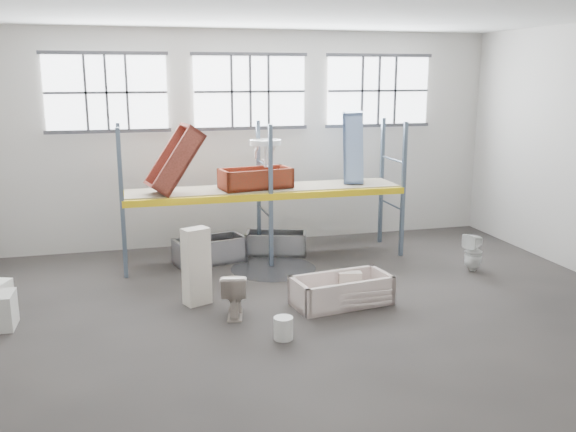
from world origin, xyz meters
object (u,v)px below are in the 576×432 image
object	(u,v)px
cistern_tall	(196,266)
steel_tub_right	(276,243)
bathtub_beige	(342,290)
bucket	(283,328)
steel_tub_left	(210,250)
blue_tub_upright	(353,147)
toilet_white	(473,252)
toilet_beige	(234,294)
rust_tub_flat	(256,178)

from	to	relation	value
cistern_tall	steel_tub_right	distance (m)	3.47
bathtub_beige	bucket	world-z (taller)	bathtub_beige
steel_tub_left	bathtub_beige	bearing A→B (deg)	-58.17
cistern_tall	blue_tub_upright	xyz separation A→B (m)	(3.87, 2.57, 1.70)
cistern_tall	bucket	xyz separation A→B (m)	(1.10, -1.86, -0.51)
cistern_tall	toilet_white	size ratio (longest dim) A/B	1.73
toilet_beige	cistern_tall	distance (m)	0.95
bathtub_beige	toilet_beige	size ratio (longest dim) A/B	2.22
toilet_white	blue_tub_upright	xyz separation A→B (m)	(-1.88, 2.14, 2.00)
steel_tub_left	bucket	world-z (taller)	steel_tub_left
steel_tub_right	blue_tub_upright	world-z (taller)	blue_tub_upright
toilet_beige	bucket	distance (m)	1.28
toilet_beige	bucket	world-z (taller)	toilet_beige
bathtub_beige	toilet_beige	distance (m)	1.94
steel_tub_left	bucket	distance (m)	4.31
steel_tub_left	bucket	bearing A→B (deg)	-82.67
toilet_white	bucket	size ratio (longest dim) A/B	2.26
bathtub_beige	rust_tub_flat	xyz separation A→B (m)	(-0.90, 3.03, 1.57)
steel_tub_left	rust_tub_flat	world-z (taller)	rust_tub_flat
bucket	steel_tub_right	bearing A→B (deg)	77.60
steel_tub_left	toilet_beige	bearing A→B (deg)	-90.21
bathtub_beige	bucket	bearing A→B (deg)	-147.45
cistern_tall	bucket	size ratio (longest dim) A/B	3.92
steel_tub_right	rust_tub_flat	distance (m)	1.70
bucket	steel_tub_left	bearing A→B (deg)	97.33
bathtub_beige	cistern_tall	xyz separation A→B (m)	(-2.47, 0.68, 0.44)
bathtub_beige	toilet_white	distance (m)	3.46
steel_tub_left	steel_tub_right	world-z (taller)	steel_tub_left
cistern_tall	steel_tub_right	bearing A→B (deg)	29.47
toilet_beige	steel_tub_right	world-z (taller)	toilet_beige
toilet_beige	bathtub_beige	bearing A→B (deg)	-166.55
toilet_white	rust_tub_flat	size ratio (longest dim) A/B	0.53
steel_tub_left	bucket	size ratio (longest dim) A/B	4.22
blue_tub_upright	toilet_white	bearing A→B (deg)	-48.71
steel_tub_right	toilet_beige	bearing A→B (deg)	-114.47
blue_tub_upright	bucket	distance (m)	5.67
toilet_white	bathtub_beige	bearing A→B (deg)	-91.93
toilet_white	steel_tub_right	size ratio (longest dim) A/B	0.59
cistern_tall	blue_tub_upright	world-z (taller)	blue_tub_upright
toilet_beige	rust_tub_flat	world-z (taller)	rust_tub_flat
steel_tub_left	steel_tub_right	bearing A→B (deg)	11.14
toilet_white	rust_tub_flat	xyz separation A→B (m)	(-4.17, 1.93, 1.42)
cistern_tall	rust_tub_flat	xyz separation A→B (m)	(1.57, 2.35, 1.13)
bathtub_beige	blue_tub_upright	size ratio (longest dim) A/B	1.11
bathtub_beige	cistern_tall	distance (m)	2.60
toilet_beige	blue_tub_upright	size ratio (longest dim) A/B	0.50
steel_tub_right	bucket	bearing A→B (deg)	-102.40
toilet_white	bucket	bearing A→B (deg)	-84.33
steel_tub_left	toilet_white	bearing A→B (deg)	-20.99
steel_tub_right	bucket	xyz separation A→B (m)	(-1.01, -4.58, -0.07)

